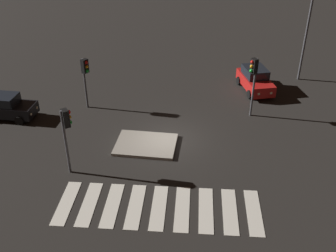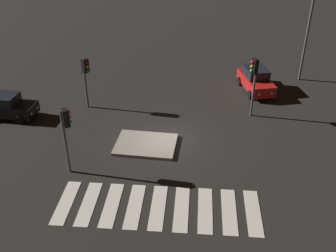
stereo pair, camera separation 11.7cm
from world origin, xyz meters
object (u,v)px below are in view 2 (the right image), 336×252
(street_lamp, at_px, (312,11))
(traffic_light_north, at_px, (254,74))
(car_black, at_px, (7,106))
(traffic_light_west, at_px, (86,71))
(traffic_light_south, at_px, (66,126))
(car_red, at_px, (256,80))
(traffic_island, at_px, (146,144))

(street_lamp, bearing_deg, traffic_light_north, -125.76)
(car_black, distance_m, traffic_light_west, 5.78)
(car_black, bearing_deg, traffic_light_south, -38.56)
(car_red, relative_size, traffic_light_west, 1.17)
(car_black, xyz_separation_m, street_lamp, (20.97, 7.89, 4.77))
(car_black, bearing_deg, car_red, 21.99)
(traffic_island, height_order, traffic_light_west, traffic_light_west)
(traffic_island, distance_m, car_black, 10.16)
(traffic_light_north, bearing_deg, traffic_light_south, 1.17)
(car_red, distance_m, traffic_light_south, 15.85)
(car_black, relative_size, traffic_light_north, 0.94)
(car_red, height_order, street_lamp, street_lamp)
(car_black, xyz_separation_m, traffic_light_south, (6.05, -5.56, 2.09))
(traffic_light_north, bearing_deg, car_red, -134.37)
(traffic_light_north, distance_m, traffic_light_west, 11.20)
(car_red, bearing_deg, car_black, -86.04)
(traffic_light_south, relative_size, traffic_light_west, 1.05)
(traffic_island, height_order, car_black, car_black)
(car_black, bearing_deg, street_lamp, 24.62)
(traffic_island, bearing_deg, street_lamp, 43.52)
(car_black, height_order, traffic_light_north, traffic_light_north)
(traffic_light_north, xyz_separation_m, street_lamp, (4.65, 6.45, 2.44))
(traffic_light_north, relative_size, street_lamp, 0.50)
(traffic_light_south, height_order, street_lamp, street_lamp)
(traffic_light_west, bearing_deg, traffic_light_north, 30.90)
(car_red, xyz_separation_m, traffic_light_north, (-0.83, -4.13, 2.28))
(car_red, relative_size, traffic_light_south, 1.12)
(car_black, height_order, traffic_light_west, traffic_light_west)
(traffic_light_south, height_order, traffic_light_west, traffic_light_south)
(traffic_island, distance_m, street_lamp, 16.42)
(traffic_island, bearing_deg, car_red, 48.38)
(car_red, xyz_separation_m, traffic_light_south, (-11.11, -11.12, 2.04))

